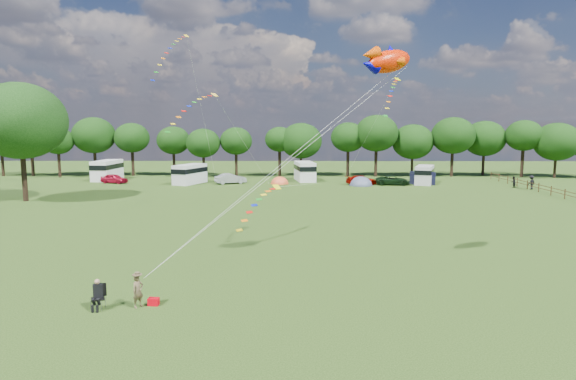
{
  "coord_description": "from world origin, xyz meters",
  "views": [
    {
      "loc": [
        0.34,
        -25.63,
        8.53
      ],
      "look_at": [
        0.0,
        8.0,
        4.0
      ],
      "focal_mm": 30.0,
      "sensor_mm": 36.0,
      "label": 1
    }
  ],
  "objects_px": {
    "car_d": "(393,180)",
    "walker_a": "(513,182)",
    "car_b": "(231,179)",
    "tent_greyblue": "(361,185)",
    "big_tree": "(20,121)",
    "camp_chair": "(98,291)",
    "kite_flyer": "(138,291)",
    "campervan_b": "(190,173)",
    "car_c": "(361,180)",
    "campervan_a": "(107,170)",
    "tent_orange": "(280,184)",
    "campervan_d": "(425,174)",
    "car_a": "(114,179)",
    "campervan_c": "(305,171)",
    "fish_kite": "(386,61)",
    "walker_b": "(531,182)"
  },
  "relations": [
    {
      "from": "big_tree",
      "to": "car_c",
      "type": "bearing_deg",
      "value": 21.37
    },
    {
      "from": "camp_chair",
      "to": "car_a",
      "type": "bearing_deg",
      "value": 86.22
    },
    {
      "from": "car_a",
      "to": "fish_kite",
      "type": "height_order",
      "value": "fish_kite"
    },
    {
      "from": "campervan_d",
      "to": "tent_orange",
      "type": "bearing_deg",
      "value": 111.13
    },
    {
      "from": "car_d",
      "to": "kite_flyer",
      "type": "relative_size",
      "value": 3.15
    },
    {
      "from": "campervan_c",
      "to": "campervan_d",
      "type": "height_order",
      "value": "campervan_c"
    },
    {
      "from": "car_b",
      "to": "tent_greyblue",
      "type": "distance_m",
      "value": 19.01
    },
    {
      "from": "camp_chair",
      "to": "campervan_c",
      "type": "bearing_deg",
      "value": 54.95
    },
    {
      "from": "car_b",
      "to": "car_d",
      "type": "distance_m",
      "value": 23.62
    },
    {
      "from": "campervan_d",
      "to": "tent_orange",
      "type": "height_order",
      "value": "campervan_d"
    },
    {
      "from": "camp_chair",
      "to": "fish_kite",
      "type": "xyz_separation_m",
      "value": [
        14.25,
        6.13,
        11.22
      ]
    },
    {
      "from": "big_tree",
      "to": "fish_kite",
      "type": "xyz_separation_m",
      "value": [
        35.51,
        -26.02,
        3.08
      ]
    },
    {
      "from": "campervan_c",
      "to": "kite_flyer",
      "type": "height_order",
      "value": "campervan_c"
    },
    {
      "from": "campervan_d",
      "to": "tent_greyblue",
      "type": "xyz_separation_m",
      "value": [
        -9.61,
        -1.97,
        -1.41
      ]
    },
    {
      "from": "car_b",
      "to": "kite_flyer",
      "type": "bearing_deg",
      "value": 159.41
    },
    {
      "from": "campervan_c",
      "to": "campervan_b",
      "type": "bearing_deg",
      "value": 94.28
    },
    {
      "from": "car_b",
      "to": "walker_b",
      "type": "height_order",
      "value": "walker_b"
    },
    {
      "from": "big_tree",
      "to": "car_d",
      "type": "bearing_deg",
      "value": 18.94
    },
    {
      "from": "car_b",
      "to": "campervan_b",
      "type": "bearing_deg",
      "value": 66.85
    },
    {
      "from": "walker_b",
      "to": "fish_kite",
      "type": "bearing_deg",
      "value": 24.3
    },
    {
      "from": "car_c",
      "to": "campervan_d",
      "type": "relative_size",
      "value": 0.74
    },
    {
      "from": "campervan_d",
      "to": "tent_greyblue",
      "type": "distance_m",
      "value": 9.91
    },
    {
      "from": "campervan_d",
      "to": "campervan_a",
      "type": "bearing_deg",
      "value": 105.46
    },
    {
      "from": "car_b",
      "to": "car_c",
      "type": "distance_m",
      "value": 19.16
    },
    {
      "from": "car_d",
      "to": "campervan_b",
      "type": "bearing_deg",
      "value": 92.71
    },
    {
      "from": "campervan_d",
      "to": "walker_b",
      "type": "height_order",
      "value": "campervan_d"
    },
    {
      "from": "car_a",
      "to": "tent_greyblue",
      "type": "distance_m",
      "value": 36.34
    },
    {
      "from": "car_c",
      "to": "fish_kite",
      "type": "height_order",
      "value": "fish_kite"
    },
    {
      "from": "big_tree",
      "to": "car_a",
      "type": "height_order",
      "value": "big_tree"
    },
    {
      "from": "car_c",
      "to": "tent_orange",
      "type": "relative_size",
      "value": 1.49
    },
    {
      "from": "car_c",
      "to": "kite_flyer",
      "type": "distance_m",
      "value": 50.72
    },
    {
      "from": "car_d",
      "to": "tent_orange",
      "type": "xyz_separation_m",
      "value": [
        -16.35,
        1.2,
        -0.65
      ]
    },
    {
      "from": "campervan_a",
      "to": "campervan_d",
      "type": "bearing_deg",
      "value": -91.13
    },
    {
      "from": "kite_flyer",
      "to": "camp_chair",
      "type": "xyz_separation_m",
      "value": [
        -1.78,
        -0.24,
        0.09
      ]
    },
    {
      "from": "campervan_a",
      "to": "campervan_d",
      "type": "height_order",
      "value": "campervan_a"
    },
    {
      "from": "campervan_a",
      "to": "camp_chair",
      "type": "bearing_deg",
      "value": -155.27
    },
    {
      "from": "car_b",
      "to": "car_c",
      "type": "relative_size",
      "value": 0.98
    },
    {
      "from": "walker_b",
      "to": "tent_orange",
      "type": "bearing_deg",
      "value": -39.4
    },
    {
      "from": "big_tree",
      "to": "walker_b",
      "type": "bearing_deg",
      "value": 9.69
    },
    {
      "from": "car_c",
      "to": "campervan_a",
      "type": "relative_size",
      "value": 0.67
    },
    {
      "from": "car_c",
      "to": "tent_orange",
      "type": "xyz_separation_m",
      "value": [
        -11.91,
        0.79,
        -0.63
      ]
    },
    {
      "from": "tent_greyblue",
      "to": "car_a",
      "type": "bearing_deg",
      "value": 176.45
    },
    {
      "from": "big_tree",
      "to": "tent_orange",
      "type": "bearing_deg",
      "value": 30.25
    },
    {
      "from": "car_d",
      "to": "camp_chair",
      "type": "xyz_separation_m",
      "value": [
        -23.49,
        -47.52,
        0.2
      ]
    },
    {
      "from": "tent_orange",
      "to": "fish_kite",
      "type": "distance_m",
      "value": 44.83
    },
    {
      "from": "car_a",
      "to": "camp_chair",
      "type": "xyz_separation_m",
      "value": [
        17.46,
        -49.16,
        0.18
      ]
    },
    {
      "from": "campervan_a",
      "to": "campervan_d",
      "type": "distance_m",
      "value": 48.68
    },
    {
      "from": "car_d",
      "to": "walker_a",
      "type": "height_order",
      "value": "walker_a"
    },
    {
      "from": "car_b",
      "to": "campervan_c",
      "type": "height_order",
      "value": "campervan_c"
    },
    {
      "from": "big_tree",
      "to": "camp_chair",
      "type": "bearing_deg",
      "value": -56.53
    }
  ]
}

